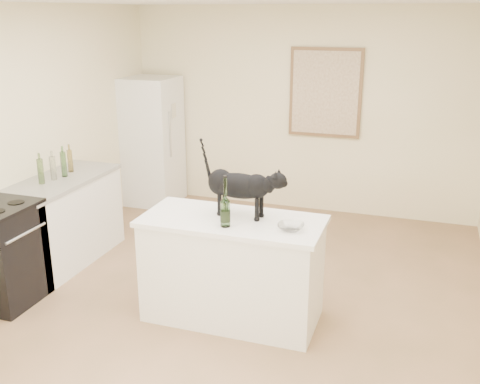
% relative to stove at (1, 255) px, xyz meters
% --- Properties ---
extents(floor, '(5.50, 5.50, 0.00)m').
position_rel_stove_xyz_m(floor, '(1.95, 0.60, -0.45)').
color(floor, '#A27656').
rests_on(floor, ground).
extents(ceiling, '(5.50, 5.50, 0.00)m').
position_rel_stove_xyz_m(ceiling, '(1.95, 0.60, 2.15)').
color(ceiling, white).
rests_on(ceiling, ground).
extents(wall_back, '(4.50, 0.00, 4.50)m').
position_rel_stove_xyz_m(wall_back, '(1.95, 3.35, 0.85)').
color(wall_back, '#FFEEC5').
rests_on(wall_back, ground).
extents(wall_left, '(0.00, 5.50, 5.50)m').
position_rel_stove_xyz_m(wall_left, '(-0.30, 0.60, 0.85)').
color(wall_left, '#FFEEC5').
rests_on(wall_left, ground).
extents(island_base, '(1.44, 0.67, 0.86)m').
position_rel_stove_xyz_m(island_base, '(2.05, 0.40, -0.02)').
color(island_base, white).
rests_on(island_base, floor).
extents(island_top, '(1.50, 0.70, 0.04)m').
position_rel_stove_xyz_m(island_top, '(2.05, 0.40, 0.43)').
color(island_top, white).
rests_on(island_top, island_base).
extents(left_cabinets, '(0.60, 1.40, 0.86)m').
position_rel_stove_xyz_m(left_cabinets, '(0.00, 0.90, -0.02)').
color(left_cabinets, white).
rests_on(left_cabinets, floor).
extents(left_countertop, '(0.62, 1.44, 0.04)m').
position_rel_stove_xyz_m(left_countertop, '(0.00, 0.90, 0.43)').
color(left_countertop, gray).
rests_on(left_countertop, left_cabinets).
extents(stove, '(0.60, 0.60, 0.90)m').
position_rel_stove_xyz_m(stove, '(0.00, 0.00, 0.00)').
color(stove, black).
rests_on(stove, floor).
extents(fridge, '(0.68, 0.68, 1.70)m').
position_rel_stove_xyz_m(fridge, '(0.00, 2.95, 0.40)').
color(fridge, white).
rests_on(fridge, floor).
extents(artwork_frame, '(0.90, 0.03, 1.10)m').
position_rel_stove_xyz_m(artwork_frame, '(2.25, 3.32, 1.10)').
color(artwork_frame, brown).
rests_on(artwork_frame, wall_back).
extents(artwork_canvas, '(0.82, 0.00, 1.02)m').
position_rel_stove_xyz_m(artwork_canvas, '(2.25, 3.30, 1.10)').
color(artwork_canvas, beige).
rests_on(artwork_canvas, wall_back).
extents(black_cat, '(0.68, 0.25, 0.47)m').
position_rel_stove_xyz_m(black_cat, '(2.08, 0.48, 0.68)').
color(black_cat, black).
rests_on(black_cat, island_top).
extents(wine_bottle, '(0.10, 0.10, 0.37)m').
position_rel_stove_xyz_m(wine_bottle, '(2.05, 0.22, 0.63)').
color(wine_bottle, '#2F5A24').
rests_on(wine_bottle, island_top).
extents(glass_bowl, '(0.22, 0.22, 0.05)m').
position_rel_stove_xyz_m(glass_bowl, '(2.56, 0.31, 0.48)').
color(glass_bowl, silver).
rests_on(glass_bowl, island_top).
extents(fridge_paper, '(0.02, 0.15, 0.19)m').
position_rel_stove_xyz_m(fridge_paper, '(0.34, 2.95, 0.83)').
color(fridge_paper, silver).
rests_on(fridge_paper, fridge).
extents(counter_bottle_cluster, '(0.12, 0.51, 0.26)m').
position_rel_stove_xyz_m(counter_bottle_cluster, '(-0.02, 0.93, 0.57)').
color(counter_bottle_cluster, brown).
rests_on(counter_bottle_cluster, left_countertop).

